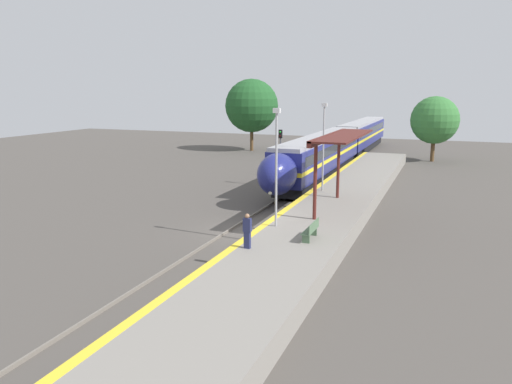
# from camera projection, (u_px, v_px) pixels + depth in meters

# --- Properties ---
(ground_plane) EXTENTS (120.00, 120.00, 0.00)m
(ground_plane) POSITION_uv_depth(u_px,v_px,m) (242.00, 232.00, 28.66)
(ground_plane) COLOR #4C4742
(rail_left) EXTENTS (0.08, 90.00, 0.15)m
(rail_left) POSITION_uv_depth(u_px,v_px,m) (231.00, 229.00, 28.90)
(rail_left) COLOR slate
(rail_left) RESTS_ON ground_plane
(rail_right) EXTENTS (0.08, 90.00, 0.15)m
(rail_right) POSITION_uv_depth(u_px,v_px,m) (254.00, 232.00, 28.39)
(rail_right) COLOR slate
(rail_right) RESTS_ON ground_plane
(train) EXTENTS (2.74, 47.81, 3.99)m
(train) POSITION_uv_depth(u_px,v_px,m) (343.00, 143.00, 54.08)
(train) COLOR black
(train) RESTS_ON ground_plane
(platform_right) EXTENTS (4.66, 64.00, 1.00)m
(platform_right) POSITION_uv_depth(u_px,v_px,m) (311.00, 231.00, 27.12)
(platform_right) COLOR gray
(platform_right) RESTS_ON ground_plane
(platform_bench) EXTENTS (0.44, 1.77, 0.89)m
(platform_bench) POSITION_uv_depth(u_px,v_px,m) (311.00, 230.00, 23.76)
(platform_bench) COLOR #4C6B4C
(platform_bench) RESTS_ON platform_right
(person_waiting) EXTENTS (0.36, 0.22, 1.61)m
(person_waiting) POSITION_uv_depth(u_px,v_px,m) (247.00, 231.00, 22.36)
(person_waiting) COLOR navy
(person_waiting) RESTS_ON platform_right
(railway_signal) EXTENTS (0.28, 0.28, 4.79)m
(railway_signal) POSITION_uv_depth(u_px,v_px,m) (280.00, 152.00, 41.43)
(railway_signal) COLOR #59595E
(railway_signal) RESTS_ON ground_plane
(lamppost_near) EXTENTS (0.36, 0.20, 6.12)m
(lamppost_near) POSITION_uv_depth(u_px,v_px,m) (276.00, 161.00, 25.46)
(lamppost_near) COLOR #9E9EA3
(lamppost_near) RESTS_ON platform_right
(lamppost_mid) EXTENTS (0.36, 0.20, 6.12)m
(lamppost_mid) POSITION_uv_depth(u_px,v_px,m) (323.00, 142.00, 34.73)
(lamppost_mid) COLOR #9E9EA3
(lamppost_mid) RESTS_ON platform_right
(station_canopy) EXTENTS (2.02, 9.02, 4.45)m
(station_canopy) POSITION_uv_depth(u_px,v_px,m) (338.00, 140.00, 29.30)
(station_canopy) COLOR #511E19
(station_canopy) RESTS_ON platform_right
(background_tree_left) EXTENTS (6.98, 6.98, 9.43)m
(background_tree_left) POSITION_uv_depth(u_px,v_px,m) (252.00, 106.00, 65.60)
(background_tree_left) COLOR brown
(background_tree_left) RESTS_ON ground_plane
(background_tree_right) EXTENTS (5.31, 5.31, 7.33)m
(background_tree_right) POSITION_uv_depth(u_px,v_px,m) (435.00, 120.00, 55.82)
(background_tree_right) COLOR brown
(background_tree_right) RESTS_ON ground_plane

